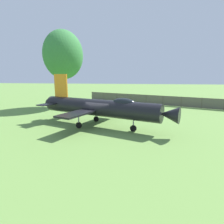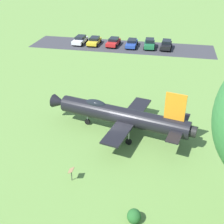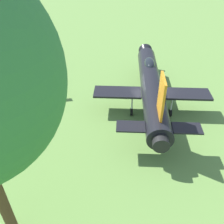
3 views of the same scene
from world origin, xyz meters
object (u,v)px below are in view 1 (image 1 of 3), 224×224
(shrub_near_fence, at_px, (106,105))
(info_plaque, at_px, (136,108))
(display_jet, at_px, (101,108))
(shade_tree, at_px, (63,55))

(shrub_near_fence, distance_m, info_plaque, 6.01)
(shrub_near_fence, height_order, info_plaque, info_plaque)
(shrub_near_fence, xyz_separation_m, info_plaque, (-3.57, -4.82, 0.38))
(display_jet, bearing_deg, shrub_near_fence, 118.30)
(shade_tree, height_order, shrub_near_fence, shade_tree)
(shade_tree, xyz_separation_m, info_plaque, (-3.88, -11.60, -7.40))
(shade_tree, distance_m, shrub_near_fence, 10.32)
(shade_tree, bearing_deg, shrub_near_fence, -92.64)
(shade_tree, xyz_separation_m, shrub_near_fence, (-0.31, -6.78, -7.77))
(display_jet, height_order, shrub_near_fence, display_jet)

